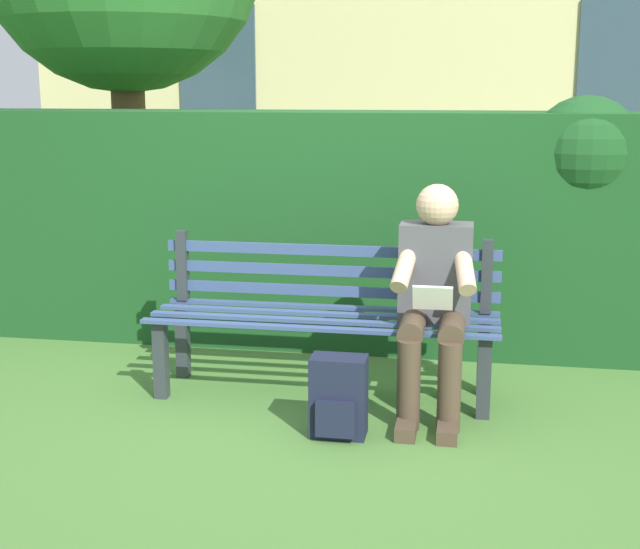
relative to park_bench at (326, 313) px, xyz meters
The scene contains 5 objects.
ground 0.46m from the park_bench, 90.00° to the left, with size 60.00×60.00×0.00m, color #477533.
park_bench is the anchor object (origin of this frame).
person_seated 0.65m from the park_bench, 163.15° to the left, with size 0.44×0.73×1.19m.
hedge_backdrop 1.13m from the park_bench, 78.26° to the right, with size 5.63×0.82×1.63m.
backpack 0.70m from the park_bench, 105.31° to the left, with size 0.27×0.24×0.40m.
Camera 1 is at (-0.79, 4.54, 1.67)m, focal length 49.17 mm.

